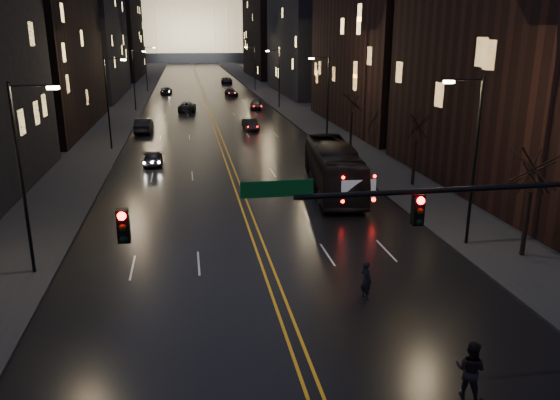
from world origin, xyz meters
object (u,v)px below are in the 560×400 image
oncoming_car_b (144,126)px  pedestrian_a (366,280)px  bus (333,168)px  receding_car_a (251,125)px  pedestrian_b (470,370)px  traffic_signal (487,220)px  oncoming_car_a (153,158)px

oncoming_car_b → pedestrian_a: (12.19, -44.98, 0.00)m
bus → pedestrian_a: bearing=-93.3°
bus → receding_car_a: 28.12m
bus → receding_car_a: size_ratio=3.05×
bus → oncoming_car_b: bus is taller
pedestrian_a → pedestrian_b: pedestrian_b is taller
traffic_signal → pedestrian_a: bearing=113.9°
traffic_signal → oncoming_car_a: size_ratio=4.38×
receding_car_a → pedestrian_a: bearing=-95.5°
traffic_signal → pedestrian_a: (-2.21, 5.00, -4.26)m
traffic_signal → receding_car_a: bearing=92.2°
traffic_signal → receding_car_a: (-1.87, 49.64, -4.43)m
traffic_signal → bus: (0.79, 21.66, -3.37)m
receding_car_a → pedestrian_b: bearing=-94.3°
traffic_signal → bus: traffic_signal is taller
bus → pedestrian_b: bus is taller
oncoming_car_a → oncoming_car_b: oncoming_car_b is taller
bus → oncoming_car_b: (-15.20, 28.33, -0.89)m
traffic_signal → oncoming_car_b: size_ratio=3.38×
oncoming_car_b → pedestrian_b: size_ratio=2.63×
receding_car_a → pedestrian_a: size_ratio=2.41×
pedestrian_b → pedestrian_a: bearing=-35.6°
oncoming_car_a → pedestrian_b: bearing=108.6°
oncoming_car_b → pedestrian_a: pedestrian_a is taller
traffic_signal → oncoming_car_b: traffic_signal is taller
bus → pedestrian_a: (-3.01, -16.66, -0.88)m
bus → receding_car_a: (-2.67, 27.97, -1.06)m
receding_car_a → pedestrian_a: (-0.34, -44.63, 0.18)m
pedestrian_a → bus: bearing=-28.9°
traffic_signal → oncoming_car_a: traffic_signal is taller
pedestrian_b → bus: bearing=-48.7°
pedestrian_a → pedestrian_b: 7.07m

